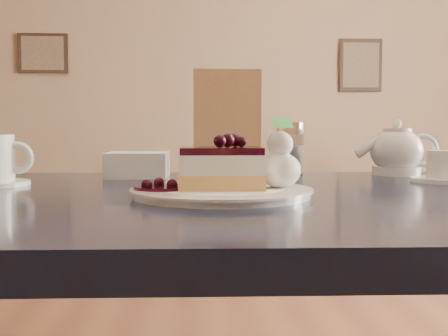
{
  "coord_description": "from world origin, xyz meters",
  "views": [
    {
      "loc": [
        0.03,
        -0.92,
        0.93
      ],
      "look_at": [
        0.07,
        -0.11,
        0.87
      ],
      "focal_mm": 45.0,
      "sensor_mm": 36.0,
      "label": 1
    }
  ],
  "objects": [
    {
      "name": "tea_set",
      "position": [
        0.5,
        0.32,
        0.87
      ],
      "size": [
        0.21,
        0.3,
        0.11
      ],
      "color": "white",
      "rests_on": "main_table"
    },
    {
      "name": "menu_card",
      "position": [
        0.11,
        0.36,
        0.94
      ],
      "size": [
        0.15,
        0.04,
        0.24
      ],
      "primitive_type": "cube",
      "rotation": [
        0.0,
        0.0,
        -0.02
      ],
      "color": "#F9E1A3",
      "rests_on": "main_table"
    },
    {
      "name": "main_table",
      "position": [
        0.07,
        0.01,
        0.74
      ],
      "size": [
        1.34,
        0.91,
        0.82
      ],
      "rotation": [
        0.0,
        0.0,
        -0.02
      ],
      "color": "black",
      "rests_on": "ground"
    },
    {
      "name": "whipped_cream",
      "position": [
        0.17,
        -0.03,
        0.86
      ],
      "size": [
        0.07,
        0.07,
        0.06
      ],
      "color": "white",
      "rests_on": "dessert_plate"
    },
    {
      "name": "dessert_plate",
      "position": [
        0.07,
        -0.04,
        0.83
      ],
      "size": [
        0.28,
        0.28,
        0.01
      ],
      "primitive_type": "cylinder",
      "color": "white",
      "rests_on": "main_table"
    },
    {
      "name": "napkin_stack",
      "position": [
        -0.09,
        0.33,
        0.85
      ],
      "size": [
        0.13,
        0.13,
        0.05
      ],
      "primitive_type": "cube",
      "rotation": [
        0.0,
        0.0,
        -0.02
      ],
      "color": "white",
      "rests_on": "main_table"
    },
    {
      "name": "sugar_shaker",
      "position": [
        0.25,
        0.37,
        0.88
      ],
      "size": [
        0.07,
        0.07,
        0.12
      ],
      "color": "white",
      "rests_on": "main_table"
    },
    {
      "name": "cheesecake_slice",
      "position": [
        0.07,
        -0.04,
        0.87
      ],
      "size": [
        0.13,
        0.1,
        0.07
      ],
      "rotation": [
        0.0,
        0.0,
        -0.02
      ],
      "color": "#EEC857",
      "rests_on": "dessert_plate"
    },
    {
      "name": "berry_sauce",
      "position": [
        -0.02,
        -0.05,
        0.84
      ],
      "size": [
        0.09,
        0.09,
        0.01
      ],
      "primitive_type": "cylinder",
      "color": "black",
      "rests_on": "dessert_plate"
    }
  ]
}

